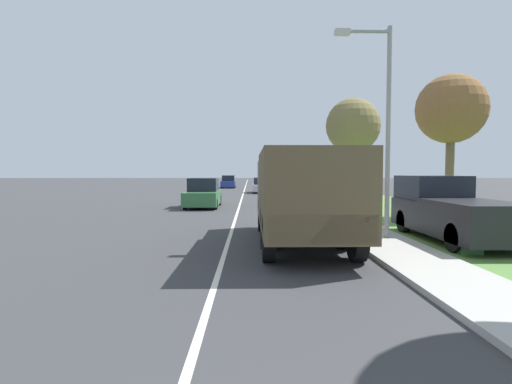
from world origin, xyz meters
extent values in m
plane|color=#38383A|center=(0.00, 40.00, 0.00)|extent=(180.00, 180.00, 0.00)
cube|color=silver|center=(0.00, 40.00, 0.00)|extent=(0.12, 120.00, 0.00)
cube|color=#ADAAA3|center=(4.50, 40.00, 0.06)|extent=(1.80, 120.00, 0.12)
cube|color=#56843D|center=(8.90, 40.00, 0.01)|extent=(7.00, 120.00, 0.02)
cube|color=#606647|center=(2.12, 14.52, 1.53)|extent=(2.36, 2.01, 1.88)
cube|color=brown|center=(2.12, 10.92, 1.61)|extent=(2.36, 5.18, 2.04)
cube|color=#606647|center=(2.12, 8.38, 0.94)|extent=(2.24, 0.10, 0.60)
cube|color=red|center=(1.23, 8.36, 1.14)|extent=(0.12, 0.06, 0.12)
cube|color=red|center=(3.01, 8.36, 1.14)|extent=(0.12, 0.06, 0.12)
cylinder|color=black|center=(1.09, 14.41, 0.56)|extent=(0.30, 1.12, 1.12)
cylinder|color=black|center=(3.15, 14.41, 0.56)|extent=(0.30, 1.12, 1.12)
cylinder|color=black|center=(1.09, 9.62, 0.56)|extent=(0.30, 1.12, 1.12)
cylinder|color=black|center=(3.15, 9.62, 0.56)|extent=(0.30, 1.12, 1.12)
cylinder|color=black|center=(1.09, 11.18, 0.56)|extent=(0.30, 1.12, 1.12)
cylinder|color=black|center=(3.15, 11.18, 0.56)|extent=(0.30, 1.12, 1.12)
cube|color=#336B3D|center=(-2.10, 23.91, 0.56)|extent=(1.87, 4.50, 0.77)
cube|color=black|center=(-2.10, 24.00, 1.33)|extent=(1.65, 2.03, 0.77)
cylinder|color=black|center=(-2.94, 25.35, 0.32)|extent=(0.20, 0.64, 0.64)
cylinder|color=black|center=(-1.27, 25.35, 0.32)|extent=(0.20, 0.64, 0.64)
cylinder|color=black|center=(-2.94, 22.47, 0.32)|extent=(0.20, 0.64, 0.64)
cylinder|color=black|center=(-1.27, 22.47, 0.32)|extent=(0.20, 0.64, 0.64)
cube|color=#B7BABF|center=(1.81, 39.82, 0.50)|extent=(1.80, 4.48, 0.65)
cube|color=black|center=(1.81, 39.91, 1.16)|extent=(1.58, 2.02, 0.68)
cylinder|color=black|center=(1.01, 41.25, 0.32)|extent=(0.20, 0.64, 0.64)
cylinder|color=black|center=(2.61, 41.25, 0.32)|extent=(0.20, 0.64, 0.64)
cylinder|color=black|center=(1.01, 38.39, 0.32)|extent=(0.20, 0.64, 0.64)
cylinder|color=black|center=(2.61, 38.39, 0.32)|extent=(0.20, 0.64, 0.64)
cube|color=navy|center=(-2.14, 51.72, 0.53)|extent=(1.78, 4.15, 0.71)
cube|color=black|center=(-2.14, 51.80, 1.24)|extent=(1.57, 1.87, 0.72)
cylinder|color=black|center=(-2.93, 53.05, 0.32)|extent=(0.20, 0.64, 0.64)
cylinder|color=black|center=(-1.35, 53.05, 0.32)|extent=(0.20, 0.64, 0.64)
cylinder|color=black|center=(-2.93, 50.39, 0.32)|extent=(0.20, 0.64, 0.64)
cylinder|color=black|center=(-1.35, 50.39, 0.32)|extent=(0.20, 0.64, 0.64)
cube|color=black|center=(6.78, 12.27, 0.71)|extent=(1.93, 5.24, 0.92)
cube|color=black|center=(6.78, 13.79, 1.56)|extent=(1.77, 2.20, 0.79)
cube|color=black|center=(6.78, 11.17, 1.23)|extent=(1.93, 3.04, 0.12)
cylinder|color=black|center=(5.94, 14.00, 0.40)|extent=(0.24, 0.76, 0.76)
cylinder|color=black|center=(7.62, 14.00, 0.40)|extent=(0.24, 0.76, 0.76)
cylinder|color=black|center=(5.94, 10.54, 0.40)|extent=(0.24, 0.76, 0.76)
cylinder|color=gray|center=(4.75, 12.25, 3.23)|extent=(0.14, 0.14, 6.23)
cylinder|color=gray|center=(4.05, 12.25, 6.20)|extent=(1.40, 0.11, 0.11)
cube|color=#B2B2AD|center=(3.35, 12.25, 6.17)|extent=(0.44, 0.24, 0.16)
cylinder|color=brown|center=(9.80, 18.58, 2.05)|extent=(0.38, 0.38, 4.07)
sphere|color=brown|center=(9.80, 18.58, 4.95)|extent=(3.12, 3.12, 3.12)
cylinder|color=#4C3D2D|center=(7.97, 28.85, 2.17)|extent=(0.27, 0.27, 4.29)
sphere|color=olive|center=(7.97, 28.85, 5.37)|extent=(3.84, 3.84, 3.84)
cube|color=#3D7042|center=(6.20, 10.39, 0.37)|extent=(0.55, 0.45, 0.70)
camera|label=1|loc=(0.66, 0.43, 2.10)|focal=28.00mm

